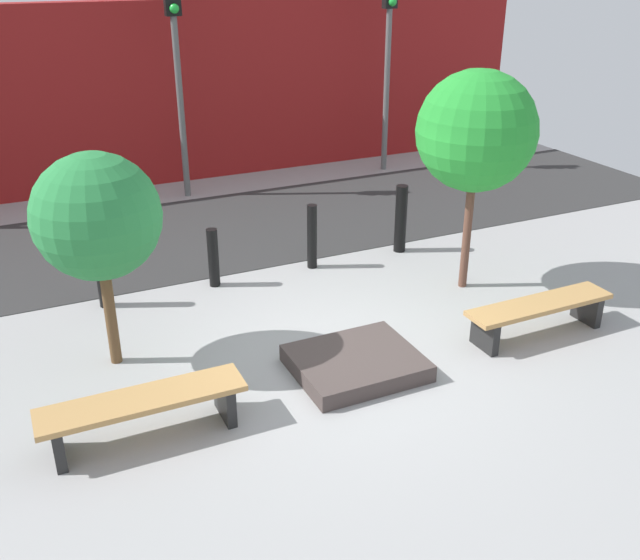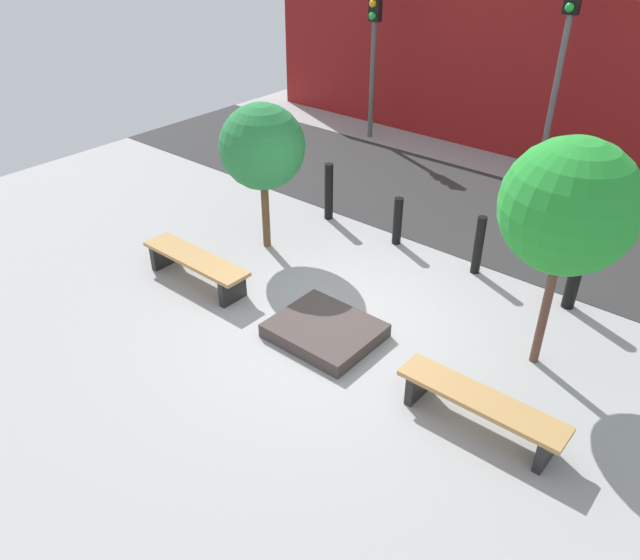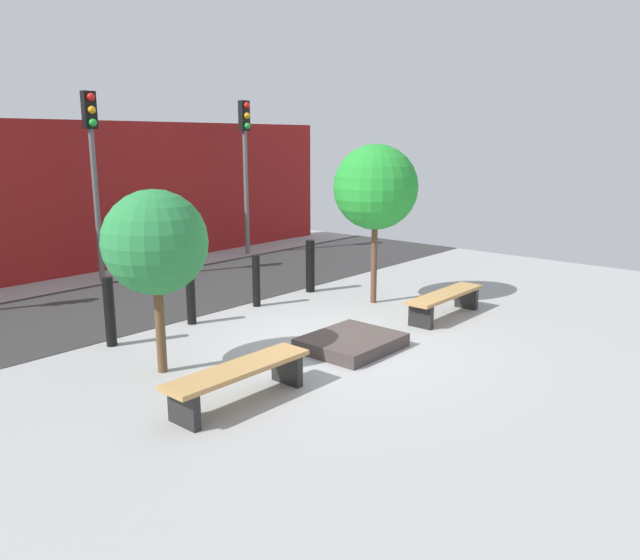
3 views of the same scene
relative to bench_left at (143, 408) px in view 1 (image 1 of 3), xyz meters
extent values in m
plane|color=#9B9B9B|center=(2.44, 0.51, -0.34)|extent=(18.00, 18.00, 0.00)
cube|color=#2F2F2F|center=(2.44, 5.17, -0.33)|extent=(18.00, 3.66, 0.01)
cube|color=maroon|center=(2.44, 8.51, 1.42)|extent=(16.20, 0.50, 3.53)
cube|color=black|center=(-0.82, 0.00, -0.14)|extent=(0.10, 0.47, 0.40)
cube|color=black|center=(0.82, 0.00, -0.14)|extent=(0.10, 0.47, 0.40)
cube|color=#B2844C|center=(0.00, 0.00, 0.09)|extent=(2.00, 0.49, 0.06)
cube|color=black|center=(4.07, 0.00, -0.14)|extent=(0.10, 0.44, 0.39)
cube|color=black|center=(5.68, 0.00, -0.14)|extent=(0.10, 0.44, 0.39)
cube|color=#B2844C|center=(4.88, 0.00, 0.08)|extent=(1.97, 0.45, 0.06)
cube|color=#453A37|center=(2.44, 0.20, -0.24)|extent=(1.40, 1.18, 0.20)
cylinder|color=brown|center=(0.00, 1.57, 0.37)|extent=(0.13, 0.13, 1.41)
sphere|color=#297F3F|center=(0.00, 1.57, 1.45)|extent=(1.39, 1.39, 1.39)
cylinder|color=brown|center=(4.88, 1.57, 0.56)|extent=(0.12, 0.12, 1.79)
sphere|color=green|center=(4.88, 1.57, 1.89)|extent=(1.59, 1.59, 1.59)
cylinder|color=black|center=(0.14, 3.09, 0.20)|extent=(0.16, 0.16, 1.08)
cylinder|color=black|center=(1.67, 3.09, 0.09)|extent=(0.16, 0.16, 0.86)
cylinder|color=black|center=(3.20, 3.09, 0.15)|extent=(0.15, 0.15, 0.99)
cylinder|color=black|center=(4.74, 3.09, 0.20)|extent=(0.19, 0.19, 1.08)
cylinder|color=#5B5B5B|center=(2.44, 7.29, 1.71)|extent=(0.12, 0.12, 4.09)
sphere|color=green|center=(2.44, 7.19, 3.10)|extent=(0.17, 0.17, 0.17)
cylinder|color=#5F5F5F|center=(6.84, 7.29, 1.70)|extent=(0.12, 0.12, 4.09)
sphere|color=green|center=(6.84, 7.19, 3.10)|extent=(0.17, 0.17, 0.17)
camera|label=1|loc=(-0.88, -5.92, 4.03)|focal=40.00mm
camera|label=2|loc=(6.83, -5.14, 4.92)|focal=35.00mm
camera|label=3|loc=(-4.67, -5.33, 2.78)|focal=35.00mm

